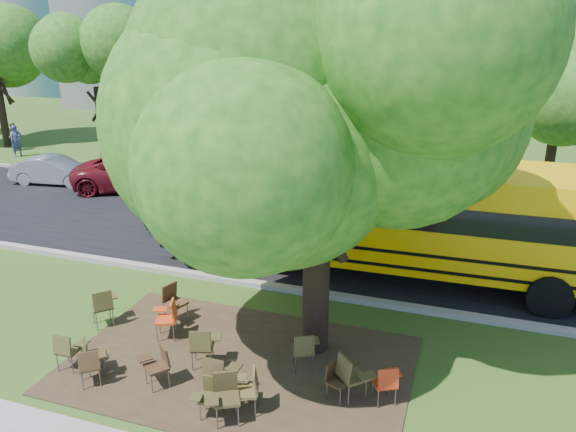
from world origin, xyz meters
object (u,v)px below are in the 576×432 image
(school_bus, at_px, (420,214))
(bg_car_silver, at_px, (55,170))
(chair_2, at_px, (90,363))
(bg_car_red, at_px, (138,173))
(chair_11, at_px, (203,344))
(chair_8, at_px, (103,304))
(chair_5, at_px, (210,393))
(pedestrian_b, at_px, (13,136))
(chair_0, at_px, (68,348))
(chair_6, at_px, (249,386))
(chair_9, at_px, (168,315))
(chair_4, at_px, (218,373))
(chair_15, at_px, (305,348))
(chair_12, at_px, (336,378))
(chair_14, at_px, (224,393))
(main_tree, at_px, (319,113))
(chair_3, at_px, (158,362))
(chair_1, at_px, (92,353))
(chair_13, at_px, (387,381))
(pedestrian_a, at_px, (17,141))
(black_car, at_px, (200,218))
(chair_10, at_px, (173,300))

(school_bus, height_order, bg_car_silver, school_bus)
(chair_2, xyz_separation_m, bg_car_red, (-6.69, 11.99, 0.21))
(chair_11, bearing_deg, chair_8, 147.29)
(chair_5, bearing_deg, bg_car_silver, -51.37)
(pedestrian_b, bearing_deg, chair_0, 24.42)
(chair_6, distance_m, chair_11, 1.69)
(bg_car_red, bearing_deg, chair_9, -166.79)
(chair_8, bearing_deg, chair_4, -70.71)
(chair_2, distance_m, chair_15, 4.18)
(chair_12, bearing_deg, chair_14, -33.34)
(main_tree, distance_m, school_bus, 5.69)
(chair_0, bearing_deg, chair_12, 5.06)
(bg_car_silver, xyz_separation_m, pedestrian_b, (-6.79, 4.80, 0.15))
(chair_8, relative_size, bg_car_red, 0.18)
(chair_2, relative_size, chair_9, 0.89)
(chair_14, distance_m, bg_car_red, 15.40)
(chair_3, bearing_deg, bg_car_red, -16.60)
(chair_1, xyz_separation_m, chair_4, (2.75, 0.07, 0.09))
(chair_15, relative_size, pedestrian_b, 0.57)
(chair_3, bearing_deg, chair_0, 43.46)
(pedestrian_b, bearing_deg, chair_8, 26.97)
(chair_13, bearing_deg, pedestrian_a, 119.19)
(chair_0, bearing_deg, chair_14, -9.60)
(chair_8, bearing_deg, chair_1, -108.30)
(school_bus, distance_m, chair_1, 8.84)
(chair_2, distance_m, pedestrian_b, 23.85)
(chair_3, height_order, chair_13, chair_3)
(chair_1, distance_m, chair_6, 3.42)
(chair_2, height_order, chair_9, chair_9)
(chair_3, bearing_deg, chair_9, -27.12)
(main_tree, height_order, black_car, main_tree)
(chair_10, relative_size, pedestrian_a, 0.57)
(chair_6, bearing_deg, chair_9, 36.89)
(chair_8, distance_m, chair_13, 6.70)
(pedestrian_a, bearing_deg, chair_4, -103.45)
(chair_0, xyz_separation_m, chair_12, (5.34, 0.84, -0.05))
(chair_5, distance_m, chair_13, 3.22)
(chair_14, relative_size, pedestrian_a, 0.57)
(chair_3, height_order, bg_car_red, bg_car_red)
(chair_6, height_order, black_car, black_car)
(chair_1, relative_size, chair_10, 0.82)
(chair_4, relative_size, bg_car_red, 0.18)
(main_tree, relative_size, bg_car_silver, 2.34)
(chair_10, bearing_deg, chair_8, -45.70)
(chair_2, xyz_separation_m, chair_13, (5.51, 1.27, 0.01))
(chair_6, distance_m, chair_13, 2.53)
(pedestrian_b, bearing_deg, chair_9, 29.80)
(chair_8, distance_m, bg_car_silver, 13.40)
(chair_0, xyz_separation_m, chair_3, (1.99, 0.16, 0.00))
(chair_2, height_order, pedestrian_a, pedestrian_a)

